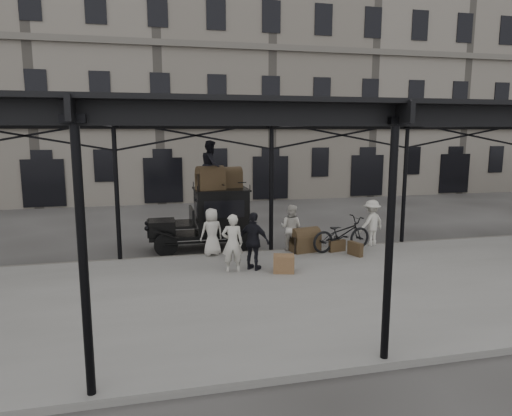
# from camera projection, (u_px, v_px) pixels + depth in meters

# --- Properties ---
(ground) EXTENTS (120.00, 120.00, 0.00)m
(ground) POSITION_uv_depth(u_px,v_px,m) (288.00, 271.00, 13.81)
(ground) COLOR #383533
(ground) RESTS_ON ground
(platform) EXTENTS (28.00, 8.00, 0.15)m
(platform) POSITION_uv_depth(u_px,v_px,m) (311.00, 291.00, 11.88)
(platform) COLOR slate
(platform) RESTS_ON ground
(canopy) EXTENTS (22.50, 9.00, 4.74)m
(canopy) POSITION_uv_depth(u_px,v_px,m) (311.00, 114.00, 11.40)
(canopy) COLOR black
(canopy) RESTS_ON ground
(building_frontage) EXTENTS (64.00, 8.00, 14.00)m
(building_frontage) POSITION_uv_depth(u_px,v_px,m) (208.00, 88.00, 29.93)
(building_frontage) COLOR slate
(building_frontage) RESTS_ON ground
(taxi) EXTENTS (3.65, 1.55, 2.18)m
(taxi) POSITION_uv_depth(u_px,v_px,m) (212.00, 216.00, 16.27)
(taxi) COLOR black
(taxi) RESTS_ON ground
(porter_left) EXTENTS (0.67, 0.49, 1.70)m
(porter_left) POSITION_uv_depth(u_px,v_px,m) (232.00, 243.00, 13.13)
(porter_left) COLOR beige
(porter_left) RESTS_ON platform
(porter_midleft) EXTENTS (0.97, 0.96, 1.58)m
(porter_midleft) POSITION_uv_depth(u_px,v_px,m) (291.00, 228.00, 15.53)
(porter_midleft) COLOR beige
(porter_midleft) RESTS_ON platform
(porter_centre) EXTENTS (0.87, 0.68, 1.56)m
(porter_centre) POSITION_uv_depth(u_px,v_px,m) (212.00, 232.00, 14.92)
(porter_centre) COLOR beige
(porter_centre) RESTS_ON platform
(porter_official) EXTENTS (1.02, 0.98, 1.71)m
(porter_official) POSITION_uv_depth(u_px,v_px,m) (254.00, 241.00, 13.32)
(porter_official) COLOR black
(porter_official) RESTS_ON platform
(porter_right) EXTENTS (1.20, 0.94, 1.64)m
(porter_right) POSITION_uv_depth(u_px,v_px,m) (372.00, 223.00, 16.21)
(porter_right) COLOR beige
(porter_right) RESTS_ON platform
(bicycle) EXTENTS (2.34, 1.18, 1.17)m
(bicycle) POSITION_uv_depth(u_px,v_px,m) (342.00, 234.00, 15.48)
(bicycle) COLOR black
(bicycle) RESTS_ON platform
(porter_roof) EXTENTS (0.82, 0.95, 1.70)m
(porter_roof) POSITION_uv_depth(u_px,v_px,m) (211.00, 165.00, 15.86)
(porter_roof) COLOR black
(porter_roof) RESTS_ON taxi
(steamer_trunk_roof_near) EXTENTS (1.05, 0.77, 0.69)m
(steamer_trunk_roof_near) POSITION_uv_depth(u_px,v_px,m) (210.00, 180.00, 15.79)
(steamer_trunk_roof_near) COLOR #463920
(steamer_trunk_roof_near) RESTS_ON taxi
(steamer_trunk_roof_far) EXTENTS (0.93, 0.66, 0.62)m
(steamer_trunk_roof_far) POSITION_uv_depth(u_px,v_px,m) (229.00, 179.00, 16.40)
(steamer_trunk_roof_far) COLOR #463920
(steamer_trunk_roof_far) RESTS_ON taxi
(steamer_trunk_platform) EXTENTS (1.04, 0.75, 0.69)m
(steamer_trunk_platform) POSITION_uv_depth(u_px,v_px,m) (305.00, 241.00, 15.45)
(steamer_trunk_platform) COLOR #463920
(steamer_trunk_platform) RESTS_ON platform
(wicker_hamper) EXTENTS (0.70, 0.60, 0.50)m
(wicker_hamper) POSITION_uv_depth(u_px,v_px,m) (284.00, 264.00, 13.17)
(wicker_hamper) COLOR brown
(wicker_hamper) RESTS_ON platform
(suitcase_upright) EXTENTS (0.33, 0.62, 0.45)m
(suitcase_upright) POSITION_uv_depth(u_px,v_px,m) (355.00, 249.00, 14.94)
(suitcase_upright) COLOR #463920
(suitcase_upright) RESTS_ON platform
(suitcase_flat) EXTENTS (0.62, 0.26, 0.40)m
(suitcase_flat) POSITION_uv_depth(u_px,v_px,m) (337.00, 246.00, 15.45)
(suitcase_flat) COLOR #463920
(suitcase_flat) RESTS_ON platform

